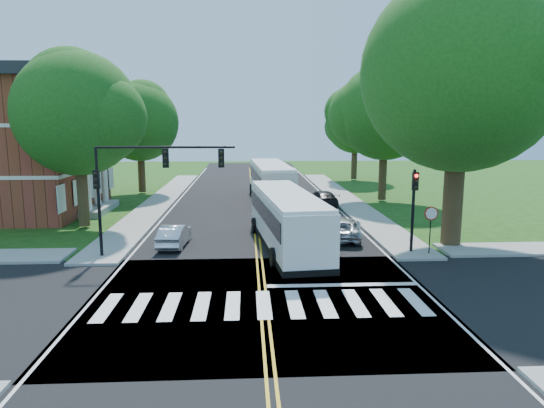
{
  "coord_description": "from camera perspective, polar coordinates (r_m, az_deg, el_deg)",
  "views": [
    {
      "loc": [
        -0.62,
        -18.39,
        7.0
      ],
      "look_at": [
        0.81,
        8.77,
        2.4
      ],
      "focal_mm": 32.0,
      "sensor_mm": 36.0,
      "label": 1
    }
  ],
  "objects": [
    {
      "name": "tree_ne_big",
      "position": [
        28.95,
        21.34,
        14.16
      ],
      "size": [
        10.8,
        10.8,
        14.91
      ],
      "color": "#372416",
      "rests_on": "ground"
    },
    {
      "name": "tree_west_near",
      "position": [
        34.17,
        -21.92,
        9.8
      ],
      "size": [
        8.0,
        8.0,
        11.4
      ],
      "color": "#372416",
      "rests_on": "ground"
    },
    {
      "name": "sidewalk_nw",
      "position": [
        44.6,
        -12.9,
        0.42
      ],
      "size": [
        2.6,
        40.0,
        0.15
      ],
      "primitive_type": "cube",
      "color": "gray",
      "rests_on": "ground"
    },
    {
      "name": "ground",
      "position": [
        19.68,
        -1.03,
        -11.23
      ],
      "size": [
        140.0,
        140.0,
        0.0
      ],
      "primitive_type": "plane",
      "color": "#184210",
      "rests_on": "ground"
    },
    {
      "name": "edge_line_w",
      "position": [
        41.45,
        -11.55,
        -0.3
      ],
      "size": [
        0.12,
        70.0,
        0.01
      ],
      "primitive_type": "cube",
      "color": "silver",
      "rests_on": "road"
    },
    {
      "name": "stop_bar",
      "position": [
        21.57,
        8.27,
        -9.39
      ],
      "size": [
        6.6,
        0.4,
        0.01
      ],
      "primitive_type": "cube",
      "color": "silver",
      "rests_on": "road"
    },
    {
      "name": "bus_follow",
      "position": [
        43.37,
        -0.15,
        2.69
      ],
      "size": [
        3.71,
        13.13,
        3.36
      ],
      "rotation": [
        0.0,
        0.0,
        3.2
      ],
      "color": "silver",
      "rests_on": "road"
    },
    {
      "name": "sidewalk_ne",
      "position": [
        44.83,
        8.49,
        0.61
      ],
      "size": [
        2.6,
        40.0,
        0.15
      ],
      "primitive_type": "cube",
      "color": "gray",
      "rests_on": "ground"
    },
    {
      "name": "bus_lead",
      "position": [
        27.2,
        1.72,
        -1.73
      ],
      "size": [
        3.86,
        12.27,
        3.12
      ],
      "rotation": [
        0.0,
        0.0,
        3.25
      ],
      "color": "silver",
      "rests_on": "road"
    },
    {
      "name": "edge_line_e",
      "position": [
        41.65,
        7.28,
        -0.13
      ],
      "size": [
        0.12,
        70.0,
        0.01
      ],
      "primitive_type": "cube",
      "color": "silver",
      "rests_on": "road"
    },
    {
      "name": "crosswalk",
      "position": [
        19.21,
        -0.98,
        -11.71
      ],
      "size": [
        12.6,
        3.0,
        0.01
      ],
      "primitive_type": "cube",
      "color": "silver",
      "rests_on": "road"
    },
    {
      "name": "tree_east_mid",
      "position": [
        44.1,
        13.16,
        10.47
      ],
      "size": [
        8.4,
        8.4,
        11.93
      ],
      "color": "#372416",
      "rests_on": "ground"
    },
    {
      "name": "signal_nw",
      "position": [
        25.5,
        -14.88,
        3.38
      ],
      "size": [
        7.15,
        0.46,
        5.66
      ],
      "color": "black",
      "rests_on": "ground"
    },
    {
      "name": "center_line",
      "position": [
        40.99,
        -2.11,
        -0.22
      ],
      "size": [
        0.36,
        70.0,
        0.01
      ],
      "primitive_type": "cube",
      "color": "gold",
      "rests_on": "road"
    },
    {
      "name": "suv",
      "position": [
        29.66,
        8.38,
        -2.86
      ],
      "size": [
        3.02,
        4.92,
        1.27
      ],
      "primitive_type": "imported",
      "rotation": [
        0.0,
        0.0,
        2.93
      ],
      "color": "silver",
      "rests_on": "road"
    },
    {
      "name": "road",
      "position": [
        37.06,
        -2.01,
        -1.28
      ],
      "size": [
        14.0,
        96.0,
        0.01
      ],
      "primitive_type": "cube",
      "color": "black",
      "rests_on": "ground"
    },
    {
      "name": "cross_road",
      "position": [
        19.68,
        -1.03,
        -11.21
      ],
      "size": [
        60.0,
        12.0,
        0.01
      ],
      "primitive_type": "cube",
      "color": "black",
      "rests_on": "ground"
    },
    {
      "name": "hatchback",
      "position": [
        28.16,
        -11.42,
        -3.64
      ],
      "size": [
        1.59,
        3.9,
        1.26
      ],
      "primitive_type": "imported",
      "rotation": [
        0.0,
        0.0,
        3.07
      ],
      "color": "silver",
      "rests_on": "road"
    },
    {
      "name": "stop_sign",
      "position": [
        26.66,
        18.2,
        -1.62
      ],
      "size": [
        0.76,
        0.08,
        2.53
      ],
      "color": "black",
      "rests_on": "ground"
    },
    {
      "name": "dark_sedan",
      "position": [
        40.87,
        5.93,
        0.65
      ],
      "size": [
        2.45,
        4.8,
        1.33
      ],
      "primitive_type": "imported",
      "rotation": [
        0.0,
        0.0,
        3.27
      ],
      "color": "black",
      "rests_on": "road"
    },
    {
      "name": "tree_east_far",
      "position": [
        59.84,
        9.77,
        9.33
      ],
      "size": [
        7.2,
        7.2,
        10.34
      ],
      "color": "#372416",
      "rests_on": "ground"
    },
    {
      "name": "signal_ne",
      "position": [
        26.65,
        16.34,
        0.5
      ],
      "size": [
        0.3,
        0.46,
        4.4
      ],
      "color": "black",
      "rests_on": "ground"
    },
    {
      "name": "tree_west_far",
      "position": [
        49.49,
        -15.33,
        9.26
      ],
      "size": [
        7.6,
        7.6,
        10.67
      ],
      "color": "#372416",
      "rests_on": "ground"
    }
  ]
}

